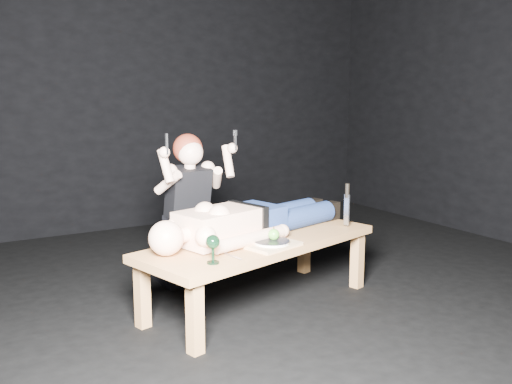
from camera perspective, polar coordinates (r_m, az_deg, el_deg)
ground at (r=3.99m, az=3.96°, el=-10.21°), size 5.00×5.00×0.00m
back_wall at (r=5.98m, az=-9.71°, el=11.03°), size 5.00×0.00×5.00m
table at (r=3.69m, az=0.40°, el=-8.16°), size 1.75×1.02×0.45m
lying_man at (r=3.71m, az=-0.24°, el=-2.39°), size 1.71×0.90×0.26m
kneeling_woman at (r=3.98m, az=-7.36°, el=-1.79°), size 0.64×0.71×1.14m
serving_tray at (r=3.45m, az=1.62°, el=-5.41°), size 0.37×0.31×0.02m
plate at (r=3.45m, az=1.62°, el=-5.12°), size 0.27×0.27×0.02m
apple at (r=3.45m, az=1.82°, el=-4.34°), size 0.07×0.07×0.07m
goblet at (r=3.11m, az=-4.40°, el=-5.82°), size 0.10×0.10×0.16m
fork_flat at (r=3.24m, az=-2.43°, el=-6.56°), size 0.04×0.18×0.01m
knife_flat at (r=3.51m, az=3.14°, el=-5.26°), size 0.10×0.16×0.01m
spoon_flat at (r=3.55m, az=1.82°, el=-5.11°), size 0.12×0.15×0.01m
carving_knife at (r=3.98m, az=9.23°, el=-1.34°), size 0.05×0.05×0.31m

